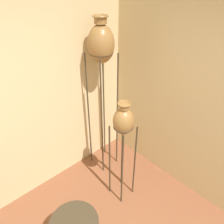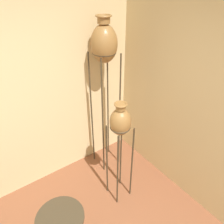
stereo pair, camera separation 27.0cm
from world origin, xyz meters
name	(u,v)px [view 2 (the right image)]	position (x,y,z in m)	size (l,w,h in m)	color
vase_stand_tall	(104,48)	(1.43, 1.70, 1.84)	(0.32, 0.32, 2.20)	#382D1E
vase_stand_medium	(120,125)	(1.22, 1.10, 1.15)	(0.24, 0.24, 1.43)	#382D1E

